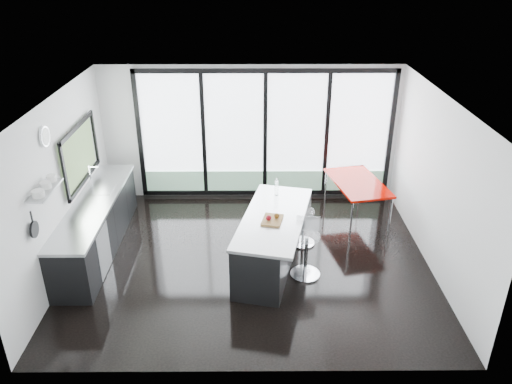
{
  "coord_description": "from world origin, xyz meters",
  "views": [
    {
      "loc": [
        0.05,
        -7.15,
        4.8
      ],
      "look_at": [
        0.1,
        0.3,
        1.15
      ],
      "focal_mm": 35.0,
      "sensor_mm": 36.0,
      "label": 1
    }
  ],
  "objects_px": {
    "island": "(269,240)",
    "bar_stool_far": "(303,227)",
    "bar_stool_near": "(306,255)",
    "red_table": "(356,201)"
  },
  "relations": [
    {
      "from": "bar_stool_far",
      "to": "red_table",
      "type": "relative_size",
      "value": 0.46
    },
    {
      "from": "bar_stool_near",
      "to": "red_table",
      "type": "xyz_separation_m",
      "value": [
        1.15,
        1.88,
        0.02
      ]
    },
    {
      "from": "island",
      "to": "bar_stool_far",
      "type": "relative_size",
      "value": 3.56
    },
    {
      "from": "island",
      "to": "bar_stool_far",
      "type": "distance_m",
      "value": 0.91
    },
    {
      "from": "bar_stool_near",
      "to": "red_table",
      "type": "distance_m",
      "value": 2.2
    },
    {
      "from": "red_table",
      "to": "island",
      "type": "bearing_deg",
      "value": -138.14
    },
    {
      "from": "bar_stool_near",
      "to": "bar_stool_far",
      "type": "xyz_separation_m",
      "value": [
        0.05,
        0.96,
        -0.04
      ]
    },
    {
      "from": "bar_stool_near",
      "to": "bar_stool_far",
      "type": "relative_size",
      "value": 1.13
    },
    {
      "from": "bar_stool_far",
      "to": "red_table",
      "type": "height_order",
      "value": "red_table"
    },
    {
      "from": "bar_stool_far",
      "to": "red_table",
      "type": "xyz_separation_m",
      "value": [
        1.11,
        0.91,
        0.06
      ]
    }
  ]
}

